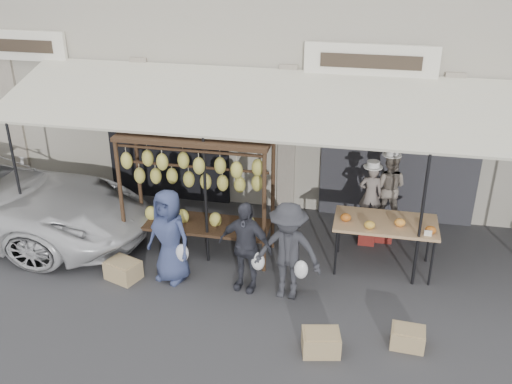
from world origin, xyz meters
TOP-DOWN VIEW (x-y plane):
  - ground_plane at (0.00, 0.00)m, footprint 90.00×90.00m
  - shophouse at (-0.00, 6.50)m, footprint 24.00×6.15m
  - awning at (0.01, 2.28)m, footprint 10.00×2.35m
  - banana_rack at (-1.23, 1.39)m, footprint 2.60×0.90m
  - produce_table at (1.99, 1.51)m, footprint 1.70×0.90m
  - vendor_left at (1.71, 2.36)m, footprint 0.44×0.31m
  - vendor_right at (2.02, 2.53)m, footprint 0.72×0.61m
  - customer_left at (-1.44, 0.50)m, footprint 0.91×0.74m
  - customer_mid at (-0.18, 0.50)m, footprint 0.96×0.54m
  - customer_right at (0.52, 0.40)m, footprint 1.10×0.68m
  - stool_left at (1.71, 2.36)m, footprint 0.36×0.36m
  - stool_right at (2.02, 2.53)m, footprint 0.31×0.31m
  - crate_near_a at (1.19, -0.80)m, footprint 0.58×0.49m
  - crate_near_b at (2.37, -0.43)m, footprint 0.48×0.38m
  - crate_far at (-2.23, 0.33)m, footprint 0.64×0.56m

SIDE VIEW (x-z plane):
  - ground_plane at x=0.00m, z-range 0.00..0.00m
  - crate_near_b at x=2.37m, z-range 0.00..0.28m
  - crate_near_a at x=1.19m, z-range 0.00..0.31m
  - crate_far at x=-2.23m, z-range 0.00..0.32m
  - stool_left at x=1.71m, z-range 0.00..0.41m
  - stool_right at x=2.02m, z-range 0.00..0.43m
  - customer_mid at x=-0.18m, z-range 0.00..1.54m
  - customer_left at x=-1.44m, z-range 0.00..1.61m
  - customer_right at x=0.52m, z-range 0.00..1.63m
  - produce_table at x=1.99m, z-range 0.34..1.38m
  - vendor_left at x=1.71m, z-range 0.41..1.56m
  - vendor_right at x=2.02m, z-range 0.43..1.74m
  - banana_rack at x=-1.23m, z-range 0.44..2.68m
  - awning at x=0.01m, z-range 1.12..4.03m
  - shophouse at x=0.00m, z-range 0.00..7.30m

